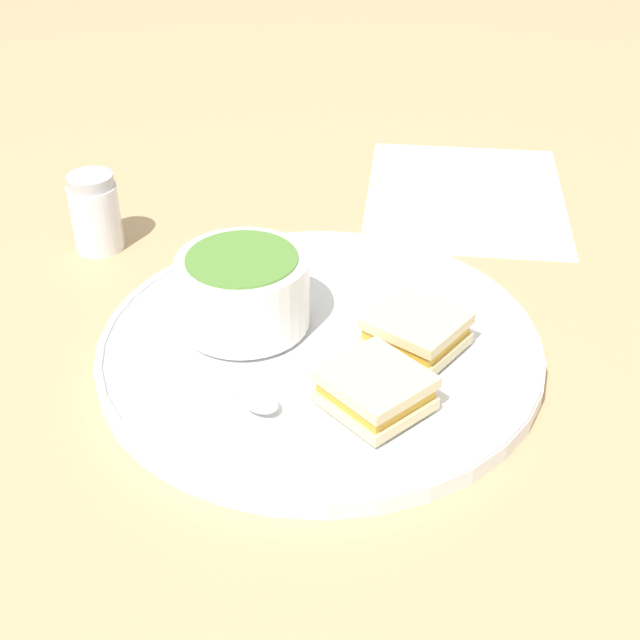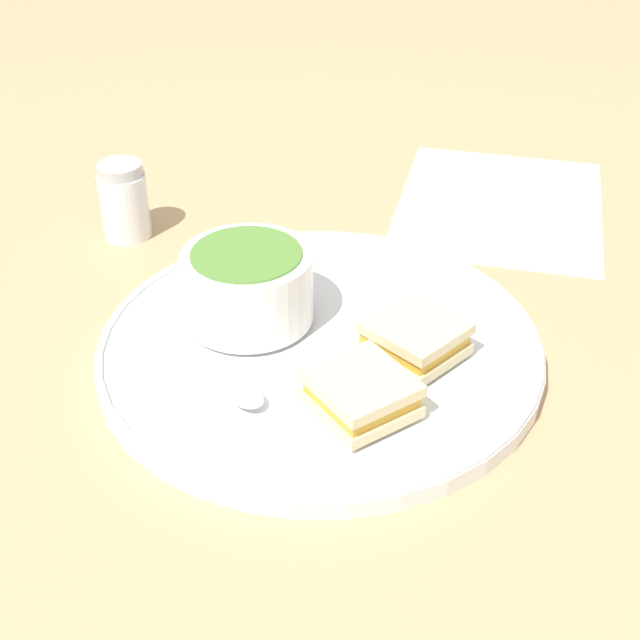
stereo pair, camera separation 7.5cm
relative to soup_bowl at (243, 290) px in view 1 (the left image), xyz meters
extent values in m
plane|color=tan|center=(0.06, -0.02, -0.05)|extent=(2.40, 2.40, 0.00)
cylinder|color=white|center=(0.06, -0.02, -0.04)|extent=(0.38, 0.38, 0.02)
torus|color=white|center=(0.06, -0.02, -0.04)|extent=(0.38, 0.38, 0.01)
cylinder|color=white|center=(0.00, 0.00, -0.03)|extent=(0.06, 0.06, 0.01)
cylinder|color=white|center=(0.00, 0.00, 0.00)|extent=(0.11, 0.11, 0.06)
cylinder|color=#568938|center=(0.00, 0.00, 0.03)|extent=(0.09, 0.09, 0.01)
cube|color=silver|center=(-0.03, -0.07, -0.03)|extent=(0.07, 0.07, 0.00)
ellipsoid|color=silver|center=(0.02, -0.11, -0.03)|extent=(0.04, 0.04, 0.01)
cube|color=beige|center=(0.10, -0.11, -0.03)|extent=(0.10, 0.10, 0.01)
cube|color=gold|center=(0.10, -0.11, -0.02)|extent=(0.09, 0.09, 0.01)
cube|color=beige|center=(0.10, -0.11, -0.01)|extent=(0.10, 0.10, 0.01)
cube|color=beige|center=(0.14, -0.04, -0.03)|extent=(0.10, 0.10, 0.01)
cube|color=gold|center=(0.14, -0.04, -0.02)|extent=(0.09, 0.09, 0.01)
cube|color=beige|center=(0.14, -0.04, -0.01)|extent=(0.10, 0.10, 0.01)
cylinder|color=silver|center=(-0.16, 0.17, -0.02)|extent=(0.05, 0.05, 0.07)
cylinder|color=#B7B7BC|center=(-0.16, 0.17, 0.02)|extent=(0.05, 0.05, 0.01)
cube|color=white|center=(0.24, 0.28, -0.05)|extent=(0.26, 0.30, 0.00)
camera|label=1|loc=(0.05, -0.64, 0.41)|focal=50.00mm
camera|label=2|loc=(0.12, -0.64, 0.41)|focal=50.00mm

